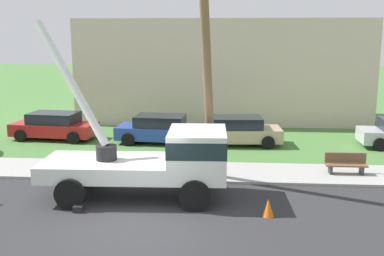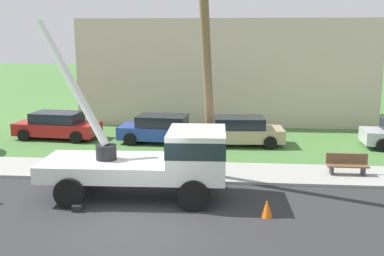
# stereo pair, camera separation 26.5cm
# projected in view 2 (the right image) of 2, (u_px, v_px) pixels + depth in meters

# --- Properties ---
(ground_plane) EXTENTS (120.00, 120.00, 0.00)m
(ground_plane) POSITION_uv_depth(u_px,v_px,m) (183.00, 136.00, 25.45)
(ground_plane) COLOR #477538
(road_asphalt) EXTENTS (80.00, 7.71, 0.01)m
(road_asphalt) POSITION_uv_depth(u_px,v_px,m) (138.00, 223.00, 13.73)
(road_asphalt) COLOR #2B2B2D
(road_asphalt) RESTS_ON ground
(sidewalk_strip) EXTENTS (80.00, 2.67, 0.10)m
(sidewalk_strip) POSITION_uv_depth(u_px,v_px,m) (165.00, 171.00, 18.79)
(sidewalk_strip) COLOR #9E9E99
(sidewalk_strip) RESTS_ON ground
(utility_truck) EXTENTS (6.84, 3.21, 5.98)m
(utility_truck) POSITION_uv_depth(u_px,v_px,m) (159.00, 157.00, 15.68)
(utility_truck) COLOR silver
(utility_truck) RESTS_ON ground
(leaning_utility_pole) EXTENTS (0.77, 2.72, 8.86)m
(leaning_utility_pole) POSITION_uv_depth(u_px,v_px,m) (207.00, 61.00, 16.27)
(leaning_utility_pole) COLOR brown
(leaning_utility_pole) RESTS_ON ground
(traffic_cone_ahead) EXTENTS (0.36, 0.36, 0.56)m
(traffic_cone_ahead) POSITION_uv_depth(u_px,v_px,m) (267.00, 208.00, 14.12)
(traffic_cone_ahead) COLOR orange
(traffic_cone_ahead) RESTS_ON ground
(traffic_cone_curbside) EXTENTS (0.36, 0.36, 0.56)m
(traffic_cone_curbside) POSITION_uv_depth(u_px,v_px,m) (197.00, 178.00, 17.05)
(traffic_cone_curbside) COLOR orange
(traffic_cone_curbside) RESTS_ON ground
(parked_sedan_red) EXTENTS (4.55, 2.29, 1.42)m
(parked_sedan_red) POSITION_uv_depth(u_px,v_px,m) (57.00, 125.00, 24.72)
(parked_sedan_red) COLOR #B21E1E
(parked_sedan_red) RESTS_ON ground
(parked_sedan_blue) EXTENTS (4.53, 2.25, 1.42)m
(parked_sedan_blue) POSITION_uv_depth(u_px,v_px,m) (162.00, 129.00, 23.77)
(parked_sedan_blue) COLOR #263F99
(parked_sedan_blue) RESTS_ON ground
(parked_sedan_tan) EXTENTS (4.51, 2.21, 1.42)m
(parked_sedan_tan) POSITION_uv_depth(u_px,v_px,m) (239.00, 131.00, 23.29)
(parked_sedan_tan) COLOR tan
(parked_sedan_tan) RESTS_ON ground
(park_bench) EXTENTS (1.60, 0.45, 0.90)m
(park_bench) POSITION_uv_depth(u_px,v_px,m) (347.00, 165.00, 18.13)
(park_bench) COLOR brown
(park_bench) RESTS_ON ground
(lowrise_building_backdrop) EXTENTS (18.00, 6.00, 6.40)m
(lowrise_building_backdrop) POSITION_uv_depth(u_px,v_px,m) (226.00, 70.00, 30.21)
(lowrise_building_backdrop) COLOR beige
(lowrise_building_backdrop) RESTS_ON ground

